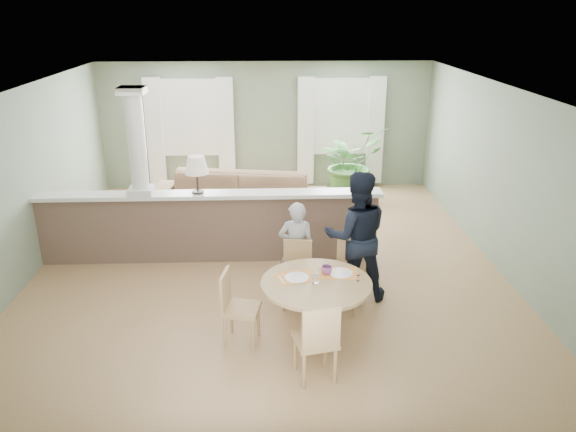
{
  "coord_description": "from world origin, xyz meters",
  "views": [
    {
      "loc": [
        -0.02,
        -7.94,
        3.78
      ],
      "look_at": [
        0.27,
        -1.0,
        1.17
      ],
      "focal_mm": 35.0,
      "sensor_mm": 36.0,
      "label": 1
    }
  ],
  "objects_px": {
    "houseplant": "(350,162)",
    "chair_far_boy": "(297,270)",
    "dining_table": "(316,294)",
    "chair_near": "(317,339)",
    "chair_side": "(235,304)",
    "child_person": "(296,249)",
    "sofa": "(236,203)",
    "chair_far_man": "(349,271)",
    "man_person": "(356,236)"
  },
  "relations": [
    {
      "from": "houseplant",
      "to": "dining_table",
      "type": "distance_m",
      "value": 5.48
    },
    {
      "from": "sofa",
      "to": "chair_near",
      "type": "xyz_separation_m",
      "value": [
        1.06,
        -4.5,
        0.05
      ]
    },
    {
      "from": "dining_table",
      "to": "chair_far_boy",
      "type": "bearing_deg",
      "value": 100.88
    },
    {
      "from": "chair_far_man",
      "to": "man_person",
      "type": "relative_size",
      "value": 0.52
    },
    {
      "from": "sofa",
      "to": "chair_side",
      "type": "relative_size",
      "value": 3.53
    },
    {
      "from": "houseplant",
      "to": "child_person",
      "type": "bearing_deg",
      "value": -107.82
    },
    {
      "from": "chair_near",
      "to": "chair_side",
      "type": "bearing_deg",
      "value": -53.71
    },
    {
      "from": "child_person",
      "to": "chair_side",
      "type": "bearing_deg",
      "value": 60.63
    },
    {
      "from": "chair_far_man",
      "to": "sofa",
      "type": "bearing_deg",
      "value": 143.6
    },
    {
      "from": "chair_far_boy",
      "to": "chair_side",
      "type": "height_order",
      "value": "chair_side"
    },
    {
      "from": "dining_table",
      "to": "chair_far_man",
      "type": "height_order",
      "value": "chair_far_man"
    },
    {
      "from": "child_person",
      "to": "man_person",
      "type": "distance_m",
      "value": 0.83
    },
    {
      "from": "child_person",
      "to": "man_person",
      "type": "bearing_deg",
      "value": 176.54
    },
    {
      "from": "chair_side",
      "to": "houseplant",
      "type": "bearing_deg",
      "value": -11.67
    },
    {
      "from": "houseplant",
      "to": "chair_side",
      "type": "distance_m",
      "value": 5.75
    },
    {
      "from": "chair_near",
      "to": "sofa",
      "type": "bearing_deg",
      "value": -89.05
    },
    {
      "from": "sofa",
      "to": "houseplant",
      "type": "height_order",
      "value": "houseplant"
    },
    {
      "from": "chair_far_boy",
      "to": "chair_side",
      "type": "bearing_deg",
      "value": -123.34
    },
    {
      "from": "sofa",
      "to": "chair_far_boy",
      "type": "bearing_deg",
      "value": -61.46
    },
    {
      "from": "chair_far_boy",
      "to": "dining_table",
      "type": "bearing_deg",
      "value": -71.78
    },
    {
      "from": "chair_near",
      "to": "child_person",
      "type": "bearing_deg",
      "value": -99.02
    },
    {
      "from": "chair_far_man",
      "to": "man_person",
      "type": "bearing_deg",
      "value": 88.62
    },
    {
      "from": "dining_table",
      "to": "man_person",
      "type": "relative_size",
      "value": 0.72
    },
    {
      "from": "chair_near",
      "to": "chair_side",
      "type": "xyz_separation_m",
      "value": [
        -0.89,
        0.79,
        -0.02
      ]
    },
    {
      "from": "chair_far_man",
      "to": "chair_side",
      "type": "distance_m",
      "value": 1.66
    },
    {
      "from": "sofa",
      "to": "dining_table",
      "type": "height_order",
      "value": "sofa"
    },
    {
      "from": "chair_far_man",
      "to": "chair_near",
      "type": "distance_m",
      "value": 1.68
    },
    {
      "from": "chair_side",
      "to": "sofa",
      "type": "bearing_deg",
      "value": 12.57
    },
    {
      "from": "houseplant",
      "to": "child_person",
      "type": "height_order",
      "value": "houseplant"
    },
    {
      "from": "dining_table",
      "to": "child_person",
      "type": "height_order",
      "value": "child_person"
    },
    {
      "from": "chair_far_boy",
      "to": "chair_far_man",
      "type": "distance_m",
      "value": 0.68
    },
    {
      "from": "dining_table",
      "to": "chair_far_boy",
      "type": "distance_m",
      "value": 0.94
    },
    {
      "from": "dining_table",
      "to": "chair_near",
      "type": "xyz_separation_m",
      "value": [
        -0.06,
        -0.78,
        -0.1
      ]
    },
    {
      "from": "houseplant",
      "to": "chair_far_boy",
      "type": "relative_size",
      "value": 1.7
    },
    {
      "from": "dining_table",
      "to": "chair_near",
      "type": "distance_m",
      "value": 0.79
    },
    {
      "from": "chair_near",
      "to": "chair_far_man",
      "type": "bearing_deg",
      "value": -121.61
    },
    {
      "from": "chair_far_boy",
      "to": "chair_side",
      "type": "relative_size",
      "value": 0.97
    },
    {
      "from": "man_person",
      "to": "houseplant",
      "type": "bearing_deg",
      "value": -97.61
    },
    {
      "from": "houseplant",
      "to": "chair_near",
      "type": "height_order",
      "value": "houseplant"
    },
    {
      "from": "chair_side",
      "to": "child_person",
      "type": "bearing_deg",
      "value": -23.81
    },
    {
      "from": "houseplant",
      "to": "chair_far_boy",
      "type": "distance_m",
      "value": 4.64
    },
    {
      "from": "chair_far_man",
      "to": "chair_side",
      "type": "bearing_deg",
      "value": -126.56
    },
    {
      "from": "dining_table",
      "to": "sofa",
      "type": "bearing_deg",
      "value": 106.73
    },
    {
      "from": "houseplant",
      "to": "child_person",
      "type": "distance_m",
      "value": 4.38
    },
    {
      "from": "dining_table",
      "to": "chair_side",
      "type": "xyz_separation_m",
      "value": [
        -0.95,
        0.01,
        -0.12
      ]
    },
    {
      "from": "child_person",
      "to": "chair_near",
      "type": "bearing_deg",
      "value": 97.75
    },
    {
      "from": "sofa",
      "to": "houseplant",
      "type": "relative_size",
      "value": 2.15
    },
    {
      "from": "dining_table",
      "to": "chair_far_boy",
      "type": "relative_size",
      "value": 1.48
    },
    {
      "from": "chair_far_man",
      "to": "child_person",
      "type": "xyz_separation_m",
      "value": [
        -0.67,
        0.36,
        0.16
      ]
    },
    {
      "from": "houseplant",
      "to": "child_person",
      "type": "relative_size",
      "value": 1.1
    }
  ]
}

